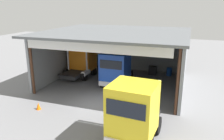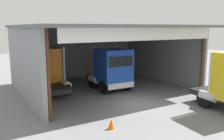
# 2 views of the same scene
# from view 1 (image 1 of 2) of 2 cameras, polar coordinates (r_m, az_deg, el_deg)

# --- Properties ---
(ground_plane) EXTENTS (80.00, 80.00, 0.00)m
(ground_plane) POSITION_cam_1_polar(r_m,az_deg,el_deg) (18.70, -3.91, -8.45)
(ground_plane) COLOR slate
(ground_plane) RESTS_ON ground
(workshop_shed) EXTENTS (13.55, 12.22, 5.36)m
(workshop_shed) POSITION_cam_1_polar(r_m,az_deg,el_deg) (23.16, 1.95, 6.18)
(workshop_shed) COLOR gray
(workshop_shed) RESTS_ON ground
(truck_orange_yard_outside) EXTENTS (2.80, 4.68, 3.68)m
(truck_orange_yard_outside) POSITION_cam_1_polar(r_m,az_deg,el_deg) (25.41, -7.69, 2.54)
(truck_orange_yard_outside) COLOR orange
(truck_orange_yard_outside) RESTS_ON ground
(truck_blue_center_bay) EXTENTS (2.65, 4.66, 3.64)m
(truck_blue_center_bay) POSITION_cam_1_polar(r_m,az_deg,el_deg) (21.76, 1.00, 0.36)
(truck_blue_center_bay) COLOR #1E47B7
(truck_blue_center_bay) RESTS_ON ground
(truck_yellow_left_bay) EXTENTS (2.73, 4.76, 3.70)m
(truck_yellow_left_bay) POSITION_cam_1_polar(r_m,az_deg,el_deg) (13.04, 5.52, -10.48)
(truck_yellow_left_bay) COLOR yellow
(truck_yellow_left_bay) RESTS_ON ground
(oil_drum) EXTENTS (0.58, 0.58, 0.88)m
(oil_drum) POSITION_cam_1_polar(r_m,az_deg,el_deg) (26.42, 14.27, -0.43)
(oil_drum) COLOR #194CB2
(oil_drum) RESTS_ON ground
(tool_cart) EXTENTS (0.90, 0.60, 1.00)m
(tool_cart) POSITION_cam_1_polar(r_m,az_deg,el_deg) (26.33, 10.25, -0.09)
(tool_cart) COLOR black
(tool_cart) RESTS_ON ground
(traffic_cone) EXTENTS (0.36, 0.36, 0.56)m
(traffic_cone) POSITION_cam_1_polar(r_m,az_deg,el_deg) (18.45, -18.13, -8.68)
(traffic_cone) COLOR orange
(traffic_cone) RESTS_ON ground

